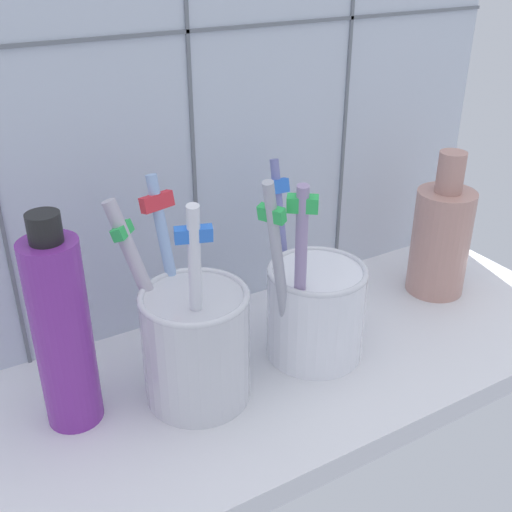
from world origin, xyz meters
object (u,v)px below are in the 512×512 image
Objects in this scene: ceramic_vase at (441,238)px; toothbrush_cup_left at (192,337)px; soap_bottle at (62,331)px; toothbrush_cup_right at (311,304)px.

toothbrush_cup_left is at bearing -175.97° from ceramic_vase.
toothbrush_cup_left is 9.48cm from soap_bottle.
toothbrush_cup_right reaches higher than toothbrush_cup_left.
toothbrush_cup_right is 1.21× the size of ceramic_vase.
toothbrush_cup_left is 1.21× the size of ceramic_vase.
toothbrush_cup_left is 1.05× the size of soap_bottle.
soap_bottle reaches higher than ceramic_vase.
toothbrush_cup_right reaches higher than ceramic_vase.
toothbrush_cup_left is 27.74cm from ceramic_vase.
toothbrush_cup_right is at bearing -5.57° from soap_bottle.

